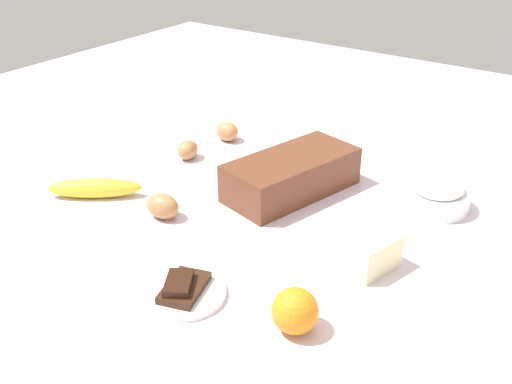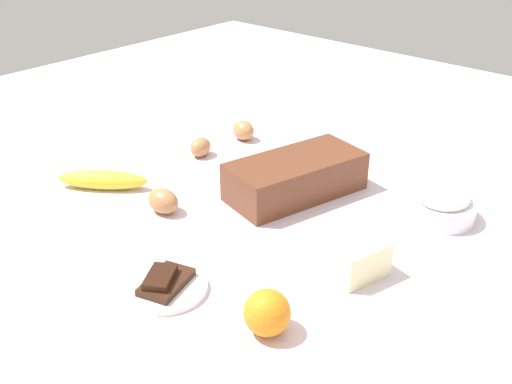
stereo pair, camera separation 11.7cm
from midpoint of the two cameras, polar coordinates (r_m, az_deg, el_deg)
The scene contains 10 objects.
ground_plane at distance 1.19m, azimuth 2.80°, elevation -2.20°, with size 2.40×2.40×0.02m, color silver.
loaf_pan at distance 1.23m, azimuth 6.47°, elevation 1.46°, with size 0.30×0.19×0.08m.
flour_bowl at distance 1.21m, azimuth 19.78°, elevation -1.16°, with size 0.13×0.13×0.07m.
banana at distance 1.28m, azimuth -11.76°, elevation 1.07°, with size 0.19×0.04×0.04m, color yellow.
orange_fruit at distance 0.87m, azimuth 4.94°, elevation -11.41°, with size 0.07×0.07×0.07m, color orange.
butter_block at distance 1.01m, azimuth 12.93°, elevation -6.33°, with size 0.09×0.06×0.06m, color #F4EDB2.
egg_near_butter at distance 1.40m, azimuth -2.90°, elevation 4.21°, with size 0.04×0.04×0.06m, color #B57A4A.
egg_beside_bowl at distance 1.49m, azimuth 1.04°, elevation 5.79°, with size 0.05×0.05×0.06m, color #B97E4C.
egg_loose at distance 1.17m, azimuth -5.96°, elevation -0.92°, with size 0.05×0.05×0.07m, color #B17848.
chocolate_plate at distance 0.97m, azimuth -5.07°, elevation -8.87°, with size 0.13×0.13×0.03m.
Camera 2 is at (0.77, 0.68, 0.59)m, focal length 42.41 mm.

